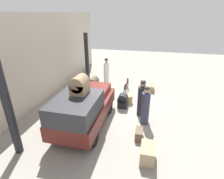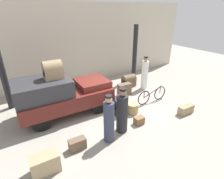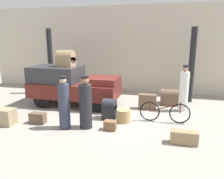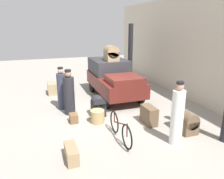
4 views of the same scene
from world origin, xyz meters
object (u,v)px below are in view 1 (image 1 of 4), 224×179
(bicycle, at_px, (126,86))
(trunk_large_brown, at_px, (139,134))
(trunk_wicker_pale, at_px, (94,83))
(suitcase_tan_flat, at_px, (147,153))
(porter_lifting_near_truck, at_px, (106,74))
(suitcase_small_leather, at_px, (102,90))
(trunk_on_truck_roof, at_px, (80,85))
(trunk_umber_medium, at_px, (142,104))
(conductor_in_dark_uniform, at_px, (142,100))
(truck, at_px, (83,108))
(wicker_basket, at_px, (128,99))
(suitcase_black_upright, at_px, (152,88))
(trunk_barrel_dark, at_px, (123,101))
(porter_standing_middle, at_px, (145,107))

(bicycle, bearing_deg, trunk_large_brown, -164.65)
(trunk_wicker_pale, relative_size, suitcase_tan_flat, 1.00)
(bicycle, xyz_separation_m, porter_lifting_near_truck, (0.70, 1.42, 0.49))
(suitcase_small_leather, xyz_separation_m, trunk_on_truck_roof, (-3.46, -0.16, 1.68))
(bicycle, xyz_separation_m, trunk_large_brown, (-4.18, -1.15, -0.17))
(suitcase_small_leather, bearing_deg, trunk_umber_medium, -111.66)
(conductor_in_dark_uniform, bearing_deg, suitcase_small_leather, 53.80)
(trunk_wicker_pale, height_order, suitcase_tan_flat, trunk_wicker_pale)
(truck, relative_size, trunk_umber_medium, 9.85)
(wicker_basket, relative_size, trunk_on_truck_roof, 0.71)
(trunk_wicker_pale, relative_size, suitcase_black_upright, 1.03)
(porter_lifting_near_truck, xyz_separation_m, trunk_umber_medium, (-2.35, -2.51, -0.69))
(wicker_basket, height_order, conductor_in_dark_uniform, conductor_in_dark_uniform)
(wicker_basket, bearing_deg, porter_lifting_near_truck, 39.83)
(trunk_on_truck_roof, bearing_deg, porter_lifting_near_truck, 3.04)
(suitcase_black_upright, bearing_deg, conductor_in_dark_uniform, 171.97)
(bicycle, xyz_separation_m, suitcase_tan_flat, (-5.23, -1.51, -0.08))
(porter_lifting_near_truck, bearing_deg, truck, -176.84)
(bicycle, relative_size, trunk_barrel_dark, 2.31)
(trunk_large_brown, xyz_separation_m, suitcase_tan_flat, (-1.05, -0.36, 0.09))
(trunk_umber_medium, bearing_deg, suitcase_tan_flat, -173.34)
(trunk_large_brown, relative_size, suitcase_tan_flat, 0.71)
(truck, xyz_separation_m, conductor_in_dark_uniform, (1.50, -2.25, -0.14))
(porter_standing_middle, distance_m, trunk_barrel_dark, 1.71)
(truck, distance_m, porter_lifting_near_truck, 4.67)
(suitcase_small_leather, height_order, trunk_on_truck_roof, trunk_on_truck_roof)
(bicycle, height_order, conductor_in_dark_uniform, conductor_in_dark_uniform)
(bicycle, distance_m, trunk_large_brown, 4.34)
(trunk_barrel_dark, bearing_deg, trunk_umber_medium, -74.04)
(truck, height_order, trunk_wicker_pale, truck)
(porter_lifting_near_truck, bearing_deg, trunk_wicker_pale, 125.76)
(porter_lifting_near_truck, bearing_deg, suitcase_tan_flat, -153.72)
(trunk_on_truck_roof, bearing_deg, trunk_umber_medium, -42.02)
(suitcase_black_upright, bearing_deg, suitcase_tan_flat, 179.93)
(trunk_barrel_dark, xyz_separation_m, suitcase_black_upright, (2.47, -1.40, -0.19))
(trunk_barrel_dark, bearing_deg, suitcase_small_leather, 49.39)
(truck, height_order, porter_lifting_near_truck, porter_lifting_near_truck)
(truck, height_order, trunk_large_brown, truck)
(trunk_large_brown, height_order, trunk_barrel_dark, trunk_barrel_dark)
(suitcase_small_leather, bearing_deg, bicycle, -62.34)
(porter_lifting_near_truck, distance_m, trunk_barrel_dark, 3.08)
(conductor_in_dark_uniform, distance_m, trunk_umber_medium, 1.02)
(trunk_large_brown, bearing_deg, wicker_basket, 16.58)
(trunk_umber_medium, bearing_deg, suitcase_small_leather, 68.34)
(trunk_on_truck_roof, bearing_deg, truck, 0.00)
(suitcase_small_leather, xyz_separation_m, trunk_wicker_pale, (0.87, 0.82, 0.03))
(suitcase_small_leather, relative_size, trunk_wicker_pale, 0.94)
(suitcase_small_leather, relative_size, trunk_large_brown, 1.31)
(trunk_barrel_dark, xyz_separation_m, trunk_umber_medium, (0.28, -0.97, -0.22))
(conductor_in_dark_uniform, xyz_separation_m, trunk_on_truck_roof, (-1.69, 2.25, 1.21))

